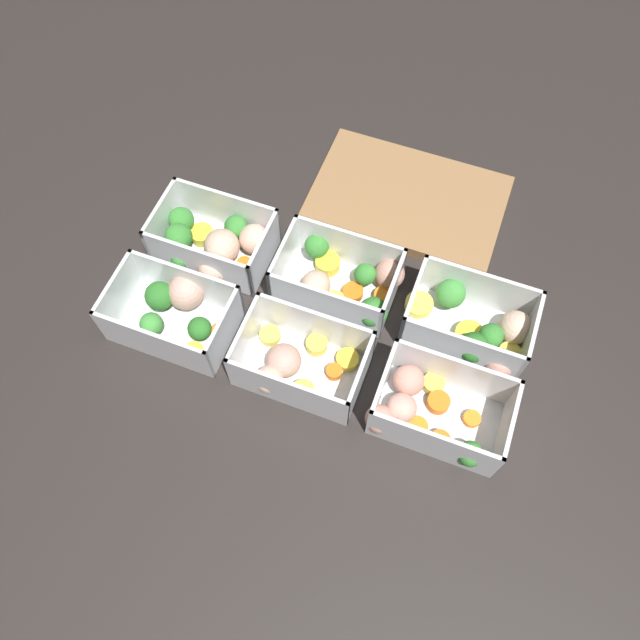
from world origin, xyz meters
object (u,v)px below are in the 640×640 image
Objects in this scene: container_near_left at (176,311)px; container_far_center at (345,281)px; container_far_right at (477,328)px; container_near_center at (296,363)px; container_near_right at (428,409)px; container_far_left at (214,243)px.

container_far_center is (0.19, 0.12, -0.00)m from container_near_left.
container_near_center is at bearing -147.53° from container_far_right.
container_near_right and container_far_center have the same top height.
container_near_center is 0.22m from container_far_left.
container_near_left is at bearing -90.89° from container_far_left.
container_far_left is at bearing 159.66° from container_near_right.
container_near_center and container_far_center have the same top height.
container_near_left is 0.12m from container_far_left.
container_far_left and container_far_right have the same top height.
container_near_center and container_near_right have the same top height.
container_near_center and container_far_right have the same top height.
container_far_center is (0.19, 0.01, -0.00)m from container_far_left.
container_near_right is at bearing -0.02° from container_near_center.
container_far_right is at bearing 77.50° from container_near_right.
container_near_left is 1.01× the size of container_near_center.
container_far_left is 0.19m from container_far_center.
container_far_left is at bearing 179.98° from container_far_right.
container_near_center is (0.18, -0.01, -0.00)m from container_near_left.
container_near_center is 0.92× the size of container_far_center.
container_near_right is 0.95× the size of container_far_right.
container_near_left is 0.35m from container_near_right.
container_far_left is (-0.17, 0.13, 0.00)m from container_near_center.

